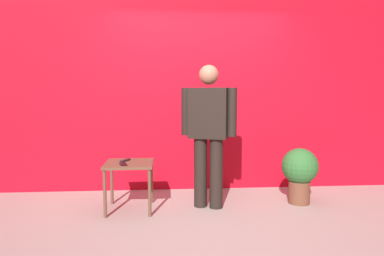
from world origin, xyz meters
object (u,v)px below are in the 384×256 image
object	(u,v)px
standing_person	(209,129)
side_table	(129,169)
tv_remote	(125,160)
potted_plant	(300,171)
cell_phone	(123,164)

from	to	relation	value
standing_person	side_table	size ratio (longest dim) A/B	3.00
side_table	tv_remote	world-z (taller)	tv_remote
tv_remote	potted_plant	xyz separation A→B (m)	(2.12, 0.02, -0.16)
side_table	tv_remote	size ratio (longest dim) A/B	3.30
side_table	tv_remote	distance (m)	0.13
side_table	cell_phone	distance (m)	0.16
standing_person	potted_plant	xyz separation A→B (m)	(1.14, 0.06, -0.54)
cell_phone	side_table	bearing A→B (deg)	49.66
standing_person	side_table	world-z (taller)	standing_person
standing_person	tv_remote	distance (m)	1.05
side_table	potted_plant	distance (m)	2.07
standing_person	cell_phone	bearing A→B (deg)	-170.81
standing_person	potted_plant	world-z (taller)	standing_person
standing_person	tv_remote	size ratio (longest dim) A/B	9.90
standing_person	side_table	distance (m)	1.03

